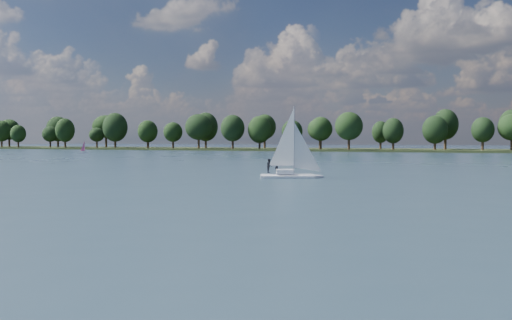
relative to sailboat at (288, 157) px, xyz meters
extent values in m
plane|color=#233342|center=(-10.76, 45.75, -2.40)|extent=(700.00, 700.00, 0.00)
cube|color=black|center=(-10.76, 157.75, -2.40)|extent=(660.00, 40.00, 1.50)
cube|color=white|center=(0.10, 0.01, -2.40)|extent=(6.71, 4.32, 0.77)
cube|color=white|center=(0.10, 0.01, -1.63)|extent=(2.22, 1.83, 0.48)
cylinder|color=silver|center=(0.10, 0.01, 1.97)|extent=(0.12, 0.12, 7.68)
imported|color=black|center=(-1.45, 0.21, -1.02)|extent=(0.60, 0.71, 1.66)
imported|color=black|center=(-2.19, -0.26, -1.02)|extent=(0.83, 0.95, 1.66)
cube|color=silver|center=(-106.98, 96.23, -2.40)|extent=(2.89, 2.22, 0.44)
cylinder|color=silver|center=(-106.98, 96.23, -0.22)|extent=(0.08, 0.08, 3.87)
camera|label=1|loc=(21.41, -61.73, 2.05)|focal=40.00mm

